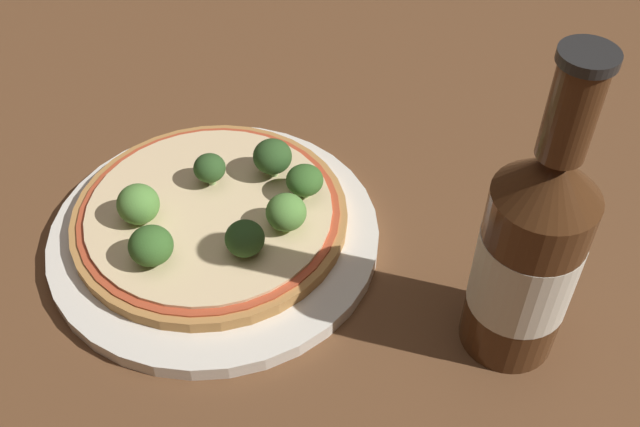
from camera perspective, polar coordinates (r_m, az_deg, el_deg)
name	(u,v)px	position (r m, az deg, el deg)	size (l,w,h in m)	color
ground_plane	(210,225)	(0.60, -8.37, -0.86)	(3.00, 3.00, 0.00)	brown
plate	(212,236)	(0.59, -8.22, -1.67)	(0.25, 0.25, 0.01)	silver
pizza	(209,215)	(0.59, -8.48, -0.11)	(0.21, 0.21, 0.01)	#B77F42
broccoli_floret_0	(286,212)	(0.55, -2.60, 0.09)	(0.03, 0.03, 0.03)	#7A9E5B
broccoli_floret_1	(210,168)	(0.59, -8.41, 3.43)	(0.03, 0.03, 0.03)	#7A9E5B
broccoli_floret_2	(245,239)	(0.54, -5.75, -1.91)	(0.03, 0.03, 0.03)	#7A9E5B
broccoli_floret_3	(151,246)	(0.54, -12.76, -2.41)	(0.03, 0.03, 0.03)	#7A9E5B
broccoli_floret_4	(305,180)	(0.57, -1.18, 2.53)	(0.03, 0.03, 0.03)	#7A9E5B
broccoli_floret_5	(272,157)	(0.59, -3.64, 4.34)	(0.03, 0.03, 0.03)	#7A9E5B
broccoli_floret_6	(139,207)	(0.57, -13.62, 0.49)	(0.03, 0.03, 0.03)	#7A9E5B
beer_bottle	(529,254)	(0.48, 15.65, -2.96)	(0.06, 0.06, 0.23)	#472814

